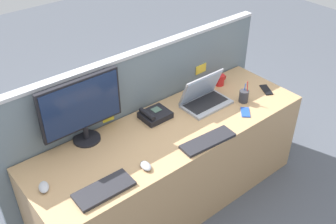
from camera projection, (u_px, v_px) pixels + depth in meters
ground_plane at (172, 198)px, 3.25m from camera, size 10.00×10.00×0.00m
desk at (172, 166)px, 3.04m from camera, size 2.17×0.69×0.72m
cubicle_divider at (141, 118)px, 3.15m from camera, size 2.38×0.08×1.20m
desktop_monitor at (82, 108)px, 2.58m from camera, size 0.58×0.19×0.47m
laptop at (204, 96)px, 3.06m from camera, size 0.38×0.24×0.25m
desk_phone at (154, 115)px, 2.93m from camera, size 0.21×0.18×0.08m
keyboard_main at (104, 190)px, 2.33m from camera, size 0.36×0.16×0.02m
keyboard_spare at (208, 141)px, 2.70m from camera, size 0.42×0.16×0.02m
computer_mouse_right_hand at (146, 166)px, 2.49m from camera, size 0.07×0.11×0.03m
computer_mouse_left_hand at (44, 187)px, 2.34m from camera, size 0.09×0.11×0.03m
pen_cup at (244, 96)px, 3.10m from camera, size 0.07×0.07×0.18m
cell_phone_black_slab at (266, 90)px, 3.26m from camera, size 0.13×0.17×0.01m
cell_phone_blue_case at (245, 112)px, 2.99m from camera, size 0.13×0.13×0.01m
coffee_mug at (220, 80)px, 3.32m from camera, size 0.12×0.08×0.09m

